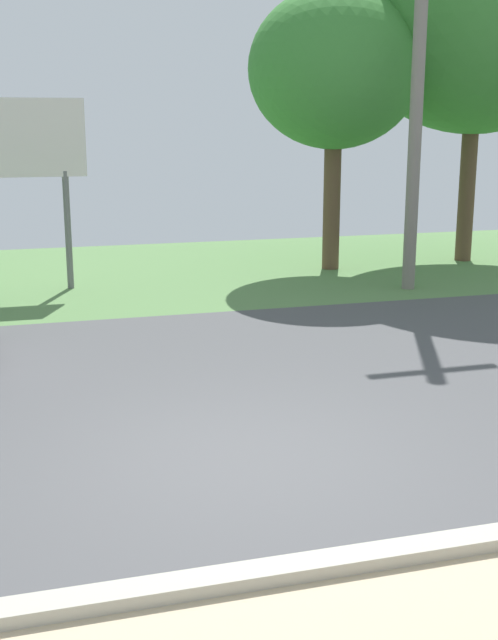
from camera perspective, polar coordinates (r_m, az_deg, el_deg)
ground_plane at (r=10.44m, az=-4.66°, el=-3.80°), size 40.00×22.00×0.20m
utility_pole at (r=15.50m, az=11.79°, el=17.18°), size 1.80×0.24×7.82m
roadside_billboard at (r=15.55m, az=-16.21°, el=11.22°), size 2.60×0.12×3.50m
tree_center_back at (r=17.44m, az=6.04°, el=17.03°), size 3.56×3.56×5.75m
tree_right_mid at (r=19.17m, az=15.75°, el=20.10°), size 5.66×5.66×7.96m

